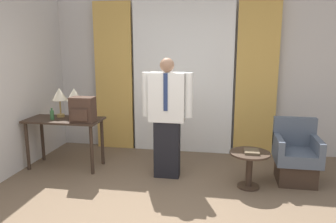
{
  "coord_description": "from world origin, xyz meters",
  "views": [
    {
      "loc": [
        0.72,
        -2.72,
        1.85
      ],
      "look_at": [
        -0.02,
        1.48,
        0.98
      ],
      "focal_mm": 35.0,
      "sensor_mm": 36.0,
      "label": 1
    }
  ],
  "objects_px": {
    "table_lamp_right": "(74,96)",
    "person": "(167,115)",
    "table_lamp_left": "(59,95)",
    "side_table": "(249,163)",
    "book": "(252,152)",
    "desk": "(65,127)",
    "backpack": "(83,110)",
    "armchair": "(296,158)",
    "bottle_near_edge": "(52,115)"
  },
  "relations": [
    {
      "from": "book",
      "to": "person",
      "type": "bearing_deg",
      "value": 170.63
    },
    {
      "from": "table_lamp_right",
      "to": "person",
      "type": "bearing_deg",
      "value": -8.95
    },
    {
      "from": "person",
      "to": "side_table",
      "type": "height_order",
      "value": "person"
    },
    {
      "from": "backpack",
      "to": "armchair",
      "type": "distance_m",
      "value": 3.05
    },
    {
      "from": "armchair",
      "to": "book",
      "type": "distance_m",
      "value": 0.72
    },
    {
      "from": "table_lamp_left",
      "to": "book",
      "type": "bearing_deg",
      "value": -8.38
    },
    {
      "from": "person",
      "to": "armchair",
      "type": "bearing_deg",
      "value": 4.36
    },
    {
      "from": "desk",
      "to": "table_lamp_right",
      "type": "xyz_separation_m",
      "value": [
        0.12,
        0.13,
        0.46
      ]
    },
    {
      "from": "person",
      "to": "side_table",
      "type": "relative_size",
      "value": 3.21
    },
    {
      "from": "bottle_near_edge",
      "to": "armchair",
      "type": "bearing_deg",
      "value": 1.77
    },
    {
      "from": "bottle_near_edge",
      "to": "desk",
      "type": "bearing_deg",
      "value": 26.51
    },
    {
      "from": "armchair",
      "to": "side_table",
      "type": "relative_size",
      "value": 1.64
    },
    {
      "from": "table_lamp_left",
      "to": "person",
      "type": "xyz_separation_m",
      "value": [
        1.71,
        -0.23,
        -0.19
      ]
    },
    {
      "from": "table_lamp_left",
      "to": "person",
      "type": "distance_m",
      "value": 1.74
    },
    {
      "from": "desk",
      "to": "table_lamp_right",
      "type": "relative_size",
      "value": 2.54
    },
    {
      "from": "bottle_near_edge",
      "to": "person",
      "type": "bearing_deg",
      "value": -0.86
    },
    {
      "from": "person",
      "to": "book",
      "type": "height_order",
      "value": "person"
    },
    {
      "from": "bottle_near_edge",
      "to": "side_table",
      "type": "bearing_deg",
      "value": -4.12
    },
    {
      "from": "side_table",
      "to": "book",
      "type": "bearing_deg",
      "value": -24.09
    },
    {
      "from": "bottle_near_edge",
      "to": "person",
      "type": "distance_m",
      "value": 1.74
    },
    {
      "from": "person",
      "to": "book",
      "type": "bearing_deg",
      "value": -9.37
    },
    {
      "from": "table_lamp_left",
      "to": "table_lamp_right",
      "type": "distance_m",
      "value": 0.24
    },
    {
      "from": "book",
      "to": "desk",
      "type": "bearing_deg",
      "value": 173.98
    },
    {
      "from": "backpack",
      "to": "side_table",
      "type": "height_order",
      "value": "backpack"
    },
    {
      "from": "table_lamp_left",
      "to": "bottle_near_edge",
      "type": "distance_m",
      "value": 0.34
    },
    {
      "from": "desk",
      "to": "person",
      "type": "height_order",
      "value": "person"
    },
    {
      "from": "table_lamp_right",
      "to": "backpack",
      "type": "height_order",
      "value": "table_lamp_right"
    },
    {
      "from": "desk",
      "to": "bottle_near_edge",
      "type": "distance_m",
      "value": 0.26
    },
    {
      "from": "desk",
      "to": "book",
      "type": "relative_size",
      "value": 4.97
    },
    {
      "from": "table_lamp_left",
      "to": "person",
      "type": "relative_size",
      "value": 0.27
    },
    {
      "from": "person",
      "to": "bottle_near_edge",
      "type": "bearing_deg",
      "value": 179.14
    },
    {
      "from": "table_lamp_left",
      "to": "bottle_near_edge",
      "type": "relative_size",
      "value": 2.55
    },
    {
      "from": "bottle_near_edge",
      "to": "book",
      "type": "bearing_deg",
      "value": -4.26
    },
    {
      "from": "person",
      "to": "side_table",
      "type": "xyz_separation_m",
      "value": [
        1.13,
        -0.18,
        -0.57
      ]
    },
    {
      "from": "table_lamp_right",
      "to": "bottle_near_edge",
      "type": "relative_size",
      "value": 2.55
    },
    {
      "from": "table_lamp_right",
      "to": "person",
      "type": "xyz_separation_m",
      "value": [
        1.47,
        -0.23,
        -0.19
      ]
    },
    {
      "from": "bottle_near_edge",
      "to": "backpack",
      "type": "distance_m",
      "value": 0.53
    },
    {
      "from": "bottle_near_edge",
      "to": "person",
      "type": "height_order",
      "value": "person"
    },
    {
      "from": "desk",
      "to": "person",
      "type": "relative_size",
      "value": 0.68
    },
    {
      "from": "book",
      "to": "table_lamp_right",
      "type": "bearing_deg",
      "value": 170.87
    },
    {
      "from": "person",
      "to": "armchair",
      "type": "relative_size",
      "value": 1.96
    },
    {
      "from": "table_lamp_right",
      "to": "bottle_near_edge",
      "type": "bearing_deg",
      "value": -142.48
    },
    {
      "from": "desk",
      "to": "person",
      "type": "xyz_separation_m",
      "value": [
        1.59,
        -0.1,
        0.27
      ]
    },
    {
      "from": "table_lamp_left",
      "to": "armchair",
      "type": "bearing_deg",
      "value": -1.61
    },
    {
      "from": "bottle_near_edge",
      "to": "book",
      "type": "height_order",
      "value": "bottle_near_edge"
    },
    {
      "from": "desk",
      "to": "book",
      "type": "bearing_deg",
      "value": -6.02
    },
    {
      "from": "table_lamp_right",
      "to": "side_table",
      "type": "height_order",
      "value": "table_lamp_right"
    },
    {
      "from": "table_lamp_left",
      "to": "bottle_near_edge",
      "type": "xyz_separation_m",
      "value": [
        -0.03,
        -0.21,
        -0.26
      ]
    },
    {
      "from": "person",
      "to": "book",
      "type": "relative_size",
      "value": 7.35
    },
    {
      "from": "armchair",
      "to": "table_lamp_right",
      "type": "bearing_deg",
      "value": 178.27
    }
  ]
}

